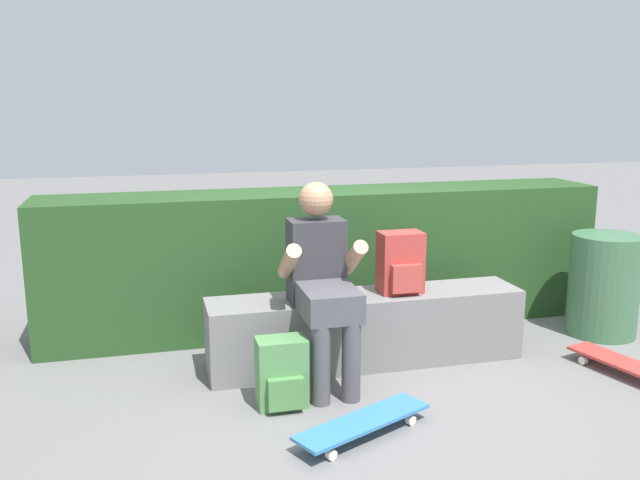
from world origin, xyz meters
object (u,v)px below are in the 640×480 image
object	(u,v)px
bench_main	(366,329)
backpack_on_ground	(282,374)
skateboard_beside_bench	(629,366)
backpack_on_bench	(401,264)
person_skater	(322,277)
skateboard_near_person	(363,422)
trash_bin	(604,285)

from	to	relation	value
bench_main	backpack_on_ground	size ratio (longest dim) A/B	5.18
skateboard_beside_bench	backpack_on_bench	size ratio (longest dim) A/B	2.06
person_skater	backpack_on_ground	xyz separation A→B (m)	(-0.31, -0.29, -0.47)
bench_main	backpack_on_bench	bearing A→B (deg)	-2.38
skateboard_near_person	skateboard_beside_bench	bearing A→B (deg)	9.09
bench_main	person_skater	size ratio (longest dim) A/B	1.70
bench_main	skateboard_beside_bench	bearing A→B (deg)	-23.13
bench_main	skateboard_near_person	size ratio (longest dim) A/B	2.56
person_skater	backpack_on_bench	distance (m)	0.61
person_skater	skateboard_beside_bench	bearing A→B (deg)	-13.24
backpack_on_bench	skateboard_beside_bench	bearing A→B (deg)	-26.34
skateboard_beside_bench	trash_bin	bearing A→B (deg)	64.94
bench_main	backpack_on_bench	world-z (taller)	backpack_on_bench
skateboard_near_person	trash_bin	xyz separation A→B (m)	(2.19, 1.04, 0.30)
person_skater	skateboard_beside_bench	world-z (taller)	person_skater
bench_main	skateboard_beside_bench	distance (m)	1.65
person_skater	skateboard_near_person	bearing A→B (deg)	-87.92
skateboard_beside_bench	trash_bin	distance (m)	0.87
backpack_on_ground	skateboard_beside_bench	bearing A→B (deg)	-3.97
backpack_on_ground	trash_bin	xyz separation A→B (m)	(2.52, 0.59, 0.18)
backpack_on_bench	backpack_on_ground	size ratio (longest dim) A/B	1.00
backpack_on_ground	trash_bin	bearing A→B (deg)	13.16
skateboard_near_person	skateboard_beside_bench	world-z (taller)	same
bench_main	skateboard_beside_bench	world-z (taller)	bench_main
skateboard_beside_bench	trash_bin	size ratio (longest dim) A/B	1.11
backpack_on_ground	person_skater	bearing A→B (deg)	42.98
trash_bin	skateboard_beside_bench	bearing A→B (deg)	-115.06
skateboard_beside_bench	backpack_on_ground	distance (m)	2.19
person_skater	backpack_on_bench	bearing A→B (deg)	18.81
skateboard_near_person	backpack_on_bench	size ratio (longest dim) A/B	2.02
backpack_on_bench	bench_main	bearing A→B (deg)	177.62
person_skater	trash_bin	world-z (taller)	person_skater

